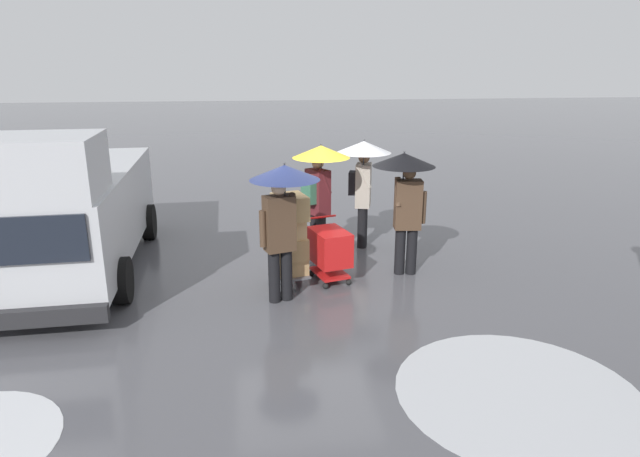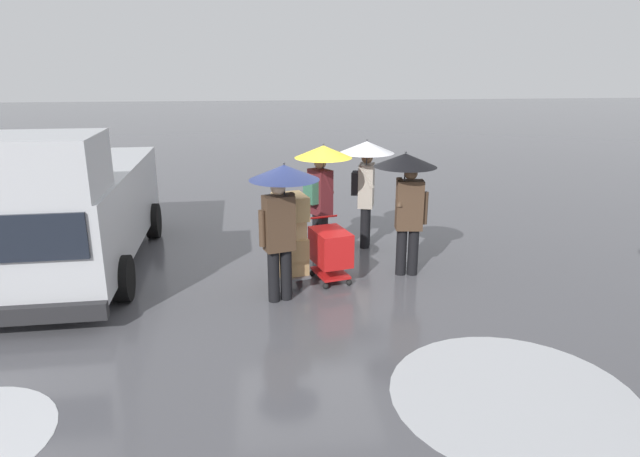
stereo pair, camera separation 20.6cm
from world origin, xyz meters
name	(u,v)px [view 2 (the right image)]	position (x,y,z in m)	size (l,w,h in m)	color
ground_plane	(305,278)	(0.00, 0.00, 0.00)	(90.00, 90.00, 0.00)	#4C4C51
slush_patch_under_van	(514,396)	(-2.00, 3.71, 0.00)	(2.73, 2.73, 0.01)	#ADAFB5
cargo_van_parked_right	(74,207)	(3.87, -0.72, 1.18)	(2.33, 5.40, 2.60)	#B7BABF
shopping_cart_vendor	(330,249)	(-0.42, 0.16, 0.57)	(0.74, 0.93, 1.02)	red
hand_dolly_boxes	(291,235)	(0.25, 0.31, 0.88)	(0.67, 0.81, 1.54)	#515156
pedestrian_pink_side	(282,200)	(0.40, 0.83, 1.58)	(1.04, 1.04, 2.15)	black
pedestrian_black_side	(366,169)	(-1.31, -1.51, 1.57)	(1.04, 1.04, 2.15)	black
pedestrian_white_side	(321,175)	(-0.40, -1.05, 1.57)	(1.04, 1.04, 2.15)	black
pedestrian_far_side	(407,186)	(-1.71, 0.00, 1.57)	(1.04, 1.04, 2.15)	black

